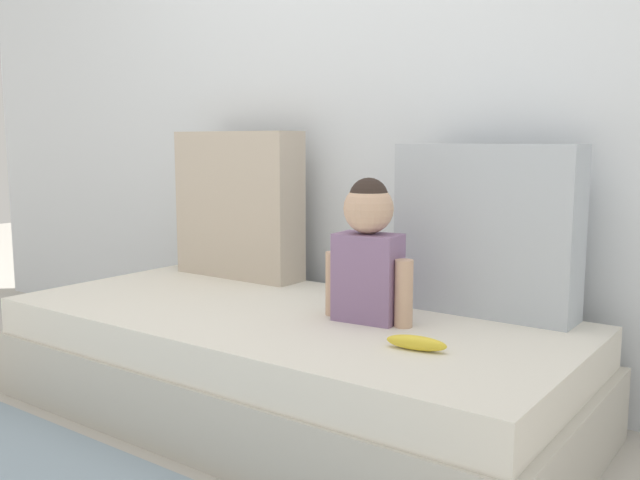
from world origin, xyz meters
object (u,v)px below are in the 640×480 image
banana (416,343)px  throw_pillow_right (486,230)px  throw_pillow_left (239,205)px  toddler (368,249)px  couch (286,364)px

banana → throw_pillow_right: bearing=92.0°
throw_pillow_left → toddler: 0.88m
throw_pillow_right → toddler: size_ratio=1.32×
throw_pillow_left → toddler: bearing=-20.3°
throw_pillow_left → banana: (1.09, -0.49, -0.28)m
couch → throw_pillow_right: bearing=34.0°
throw_pillow_left → toddler: (0.82, -0.30, -0.07)m
couch → throw_pillow_left: 0.81m
throw_pillow_left → banana: bearing=-24.2°
toddler → throw_pillow_right: bearing=49.9°
throw_pillow_left → toddler: size_ratio=1.33×
throw_pillow_right → toddler: 0.40m
toddler → banana: (0.27, -0.19, -0.21)m
couch → toddler: bearing=11.9°
throw_pillow_right → banana: (0.02, -0.49, -0.25)m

